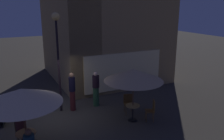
{
  "coord_description": "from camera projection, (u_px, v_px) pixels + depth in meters",
  "views": [
    {
      "loc": [
        -2.16,
        -9.94,
        4.9
      ],
      "look_at": [
        2.39,
        -0.68,
        2.06
      ],
      "focal_mm": 38.25,
      "sensor_mm": 36.0,
      "label": 1
    }
  ],
  "objects": [
    {
      "name": "patio_umbrella_0",
      "position": [
        22.0,
        96.0,
        7.6
      ],
      "size": [
        2.58,
        2.58,
        2.33
      ],
      "color": "black",
      "rests_on": "ground"
    },
    {
      "name": "street_lamp_near_corner",
      "position": [
        57.0,
        42.0,
        10.53
      ],
      "size": [
        0.36,
        0.36,
        4.58
      ],
      "color": "black",
      "rests_on": "ground"
    },
    {
      "name": "patio_umbrella_1",
      "position": [
        134.0,
        75.0,
        9.89
      ],
      "size": [
        2.49,
        2.49,
        2.33
      ],
      "color": "black",
      "rests_on": "ground"
    },
    {
      "name": "patron_standing_2",
      "position": [
        72.0,
        91.0,
        11.22
      ],
      "size": [
        0.3,
        0.3,
        1.86
      ],
      "rotation": [
        0.0,
        0.0,
        2.83
      ],
      "color": "#501C1D",
      "rests_on": "ground"
    },
    {
      "name": "cafe_table_1",
      "position": [
        133.0,
        110.0,
        10.31
      ],
      "size": [
        0.61,
        0.61,
        0.72
      ],
      "color": "black",
      "rests_on": "ground"
    },
    {
      "name": "patron_standing_3",
      "position": [
        96.0,
        89.0,
        11.75
      ],
      "size": [
        0.34,
        0.34,
        1.76
      ],
      "rotation": [
        0.0,
        0.0,
        1.6
      ],
      "color": "#24482B",
      "rests_on": "ground"
    },
    {
      "name": "ground_plane",
      "position": [
        58.0,
        116.0,
        10.82
      ],
      "size": [
        60.0,
        60.0,
        0.0
      ],
      "primitive_type": "plane",
      "color": "#36312B"
    },
    {
      "name": "cafe_building",
      "position": [
        92.0,
        12.0,
        14.32
      ],
      "size": [
        6.87,
        7.44,
        8.95
      ],
      "color": "#987B4E",
      "rests_on": "ground"
    },
    {
      "name": "menu_sandwich_board",
      "position": [
        2.0,
        115.0,
        9.88
      ],
      "size": [
        0.76,
        0.68,
        0.96
      ],
      "rotation": [
        0.0,
        0.0,
        -0.21
      ],
      "color": "black",
      "rests_on": "ground"
    },
    {
      "name": "cafe_chair_2",
      "position": [
        152.0,
        109.0,
        10.29
      ],
      "size": [
        0.52,
        0.52,
        0.94
      ],
      "rotation": [
        0.0,
        0.0,
        2.68
      ],
      "color": "brown",
      "rests_on": "ground"
    },
    {
      "name": "cafe_table_0",
      "position": [
        26.0,
        139.0,
        8.01
      ],
      "size": [
        0.67,
        0.67,
        0.78
      ],
      "color": "black",
      "rests_on": "ground"
    },
    {
      "name": "patron_seated_1",
      "position": [
        21.0,
        125.0,
        8.56
      ],
      "size": [
        0.4,
        0.55,
        1.3
      ],
      "rotation": [
        0.0,
        0.0,
        -1.46
      ],
      "color": "black",
      "rests_on": "ground"
    },
    {
      "name": "cafe_chair_3",
      "position": [
        128.0,
        102.0,
        11.03
      ],
      "size": [
        0.52,
        0.52,
        0.9
      ],
      "rotation": [
        0.0,
        0.0,
        -1.85
      ],
      "color": "#4E3519",
      "rests_on": "ground"
    },
    {
      "name": "cafe_chair_1",
      "position": [
        21.0,
        129.0,
        8.72
      ],
      "size": [
        0.42,
        0.42,
        0.85
      ],
      "rotation": [
        0.0,
        0.0,
        -1.46
      ],
      "color": "#503D26",
      "rests_on": "ground"
    }
  ]
}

